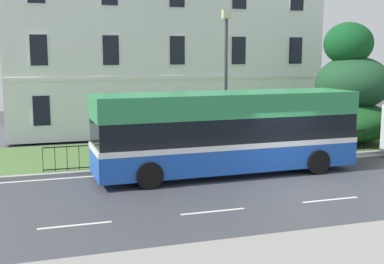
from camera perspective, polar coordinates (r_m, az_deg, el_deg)
name	(u,v)px	position (r m, az deg, el deg)	size (l,w,h in m)	color
ground_plane	(286,178)	(19.30, 10.57, -5.18)	(60.00, 56.00, 0.18)	#3D3F45
georgian_townhouse	(158,30)	(31.60, -3.93, 11.48)	(18.18, 8.86, 11.83)	white
iron_verge_railing	(220,149)	(21.43, 3.23, -1.90)	(14.56, 0.04, 0.97)	black
evergreen_tree	(350,96)	(26.86, 17.46, 3.94)	(4.63, 4.63, 6.07)	#423328
single_decker_bus	(227,132)	(19.31, 3.96, 0.05)	(10.26, 2.78, 3.17)	blue
street_lamp_post	(226,74)	(21.76, 3.86, 6.61)	(0.36, 0.24, 6.33)	#333338
litter_bin	(337,137)	(24.64, 16.13, -0.57)	(0.54, 0.54, 1.21)	#4C4742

